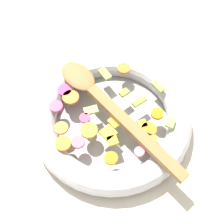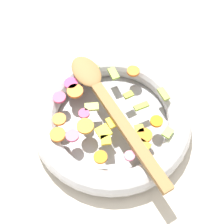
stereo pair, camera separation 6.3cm
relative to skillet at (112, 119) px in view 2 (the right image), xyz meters
name	(u,v)px [view 2 (the right image)]	position (x,y,z in m)	size (l,w,h in m)	color
ground_plane	(112,124)	(0.00, 0.00, -0.02)	(4.00, 4.00, 0.00)	beige
skillet	(112,119)	(0.00, 0.00, 0.00)	(0.33, 0.33, 0.05)	gray
chopped_vegetables	(103,113)	(-0.01, -0.02, 0.03)	(0.25, 0.25, 0.01)	orange
wooden_spoon	(108,102)	(-0.02, 0.00, 0.04)	(0.35, 0.12, 0.01)	olive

